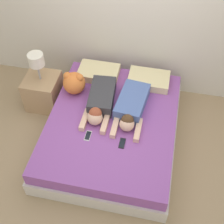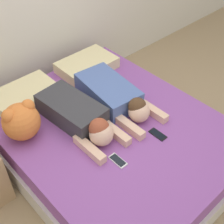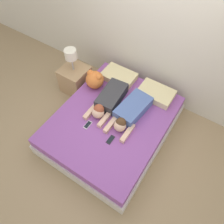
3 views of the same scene
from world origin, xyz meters
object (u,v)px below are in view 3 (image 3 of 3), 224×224
Objects in this scene: cell_phone_right at (110,140)px; nightstand at (75,78)px; pillow_head_right at (156,93)px; person_left at (108,101)px; plush_toy at (95,79)px; cell_phone_left at (88,125)px; pillow_head_left at (119,76)px; bed at (112,125)px; person_right at (130,112)px.

nightstand is (-1.35, 0.81, -0.14)m from cell_phone_right.
person_left is at bearing -133.22° from pillow_head_right.
nightstand is at bearing 148.96° from cell_phone_right.
plush_toy is 0.34× the size of nightstand.
cell_phone_left is 0.84m from plush_toy.
cell_phone_right is at bearing -63.38° from pillow_head_left.
pillow_head_right is 1.57m from nightstand.
pillow_head_left is 3.81× the size of cell_phone_left.
nightstand is at bearing 139.07° from cell_phone_left.
pillow_head_right is at bearing 46.78° from person_left.
bed is at bearing 119.99° from cell_phone_right.
cell_phone_right is at bearing -42.57° from plush_toy.
person_right reaches higher than bed.
cell_phone_right is (0.20, -0.35, 0.22)m from bed.
plush_toy reaches higher than pillow_head_right.
bed is 2.36× the size of person_left.
plush_toy is (-0.84, 0.22, 0.07)m from person_right.
plush_toy is (-1.00, -0.39, 0.11)m from pillow_head_right.
bed is 13.68× the size of cell_phone_left.
pillow_head_right is at bearing 81.51° from cell_phone_right.
plush_toy is at bearing 146.78° from bed.
person_right reaches higher than pillow_head_right.
cell_phone_right is 0.16× the size of nightstand.
nightstand reaches higher than pillow_head_right.
pillow_head_right is at bearing 75.62° from person_right.
cell_phone_left is (-0.04, -0.51, -0.09)m from person_left.
cell_phone_left is (-0.61, -1.12, -0.05)m from pillow_head_right.
bed is 0.42m from person_right.
cell_phone_left is at bearing -131.76° from person_right.
cell_phone_right reaches higher than bed.
bed is 0.92m from pillow_head_left.
person_left is 1.02m from nightstand.
person_left reaches higher than pillow_head_left.
person_right is at bearing -0.24° from person_left.
pillow_head_right is 0.66× the size of person_left.
bed is 3.59× the size of pillow_head_left.
person_right is at bearing -15.02° from plush_toy.
nightstand reaches higher than cell_phone_right.
person_left reaches higher than person_right.
nightstand is at bearing -156.86° from pillow_head_left.
bed is 3.59× the size of pillow_head_right.
cell_phone_right is 0.47× the size of plush_toy.
person_right is at bearing 40.31° from bed.
cell_phone_left is 1.00× the size of cell_phone_right.
nightstand reaches higher than cell_phone_left.
pillow_head_right is 3.81× the size of cell_phone_right.
person_left is at bearing -74.45° from pillow_head_left.
nightstand is (-1.37, 0.28, -0.22)m from person_right.
pillow_head_left and pillow_head_right have the same top height.
pillow_head_left is at bearing 133.77° from person_right.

